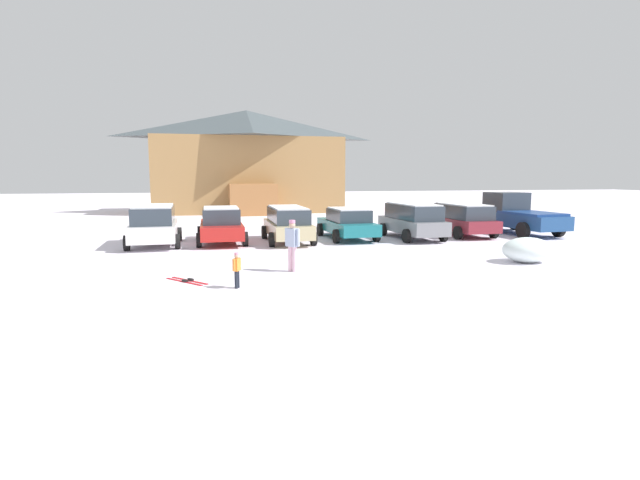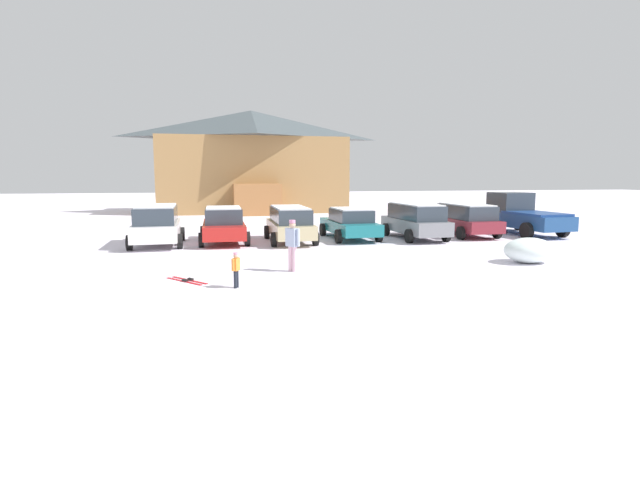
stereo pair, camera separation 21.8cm
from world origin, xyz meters
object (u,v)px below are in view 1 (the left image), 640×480
(parked_beige_suv, at_px, (288,223))
(parked_grey_wagon, at_px, (412,220))
(skier_child_in_orange_jacket, at_px, (237,268))
(parked_red_sedan, at_px, (221,225))
(skier_adult_in_blue_parka, at_px, (292,243))
(plowed_snow_pile, at_px, (527,250))
(pair_of_skis, at_px, (187,281))
(ski_lodge, at_px, (247,161))
(parked_teal_hatchback, at_px, (347,223))
(parked_white_suv, at_px, (154,224))
(parked_maroon_van, at_px, (462,218))
(pickup_truck, at_px, (516,215))

(parked_beige_suv, relative_size, parked_grey_wagon, 0.99)
(skier_child_in_orange_jacket, bearing_deg, parked_red_sedan, 91.33)
(skier_adult_in_blue_parka, xyz_separation_m, plowed_snow_pile, (8.45, -0.10, -0.49))
(parked_grey_wagon, height_order, pair_of_skis, parked_grey_wagon)
(plowed_snow_pile, bearing_deg, skier_adult_in_blue_parka, 179.33)
(ski_lodge, relative_size, parked_grey_wagon, 3.40)
(parked_red_sedan, xyz_separation_m, parked_teal_hatchback, (6.02, 0.14, -0.06))
(parked_white_suv, distance_m, skier_child_in_orange_jacket, 9.73)
(parked_red_sedan, xyz_separation_m, parked_grey_wagon, (9.15, -0.44, 0.09))
(parked_teal_hatchback, xyz_separation_m, parked_grey_wagon, (3.12, -0.58, 0.15))
(skier_child_in_orange_jacket, bearing_deg, skier_adult_in_blue_parka, 47.33)
(parked_red_sedan, bearing_deg, skier_adult_in_blue_parka, -74.34)
(parked_white_suv, height_order, parked_beige_suv, parked_white_suv)
(parked_beige_suv, distance_m, plowed_snow_pile, 10.40)
(pair_of_skis, bearing_deg, parked_maroon_van, 32.54)
(parked_teal_hatchback, xyz_separation_m, plowed_snow_pile, (4.52, -7.69, -0.33))
(ski_lodge, height_order, parked_white_suv, ski_lodge)
(ski_lodge, distance_m, plowed_snow_pile, 28.88)
(parked_white_suv, height_order, skier_adult_in_blue_parka, parked_white_suv)
(parked_grey_wagon, xyz_separation_m, pair_of_skis, (-10.32, -7.88, -0.90))
(parked_red_sedan, height_order, parked_maroon_van, parked_red_sedan)
(parked_red_sedan, height_order, parked_grey_wagon, parked_grey_wagon)
(pickup_truck, height_order, pair_of_skis, pickup_truck)
(skier_child_in_orange_jacket, bearing_deg, pair_of_skis, 140.01)
(parked_red_sedan, distance_m, parked_grey_wagon, 9.16)
(parked_red_sedan, height_order, plowed_snow_pile, parked_red_sedan)
(ski_lodge, relative_size, skier_child_in_orange_jacket, 16.04)
(parked_maroon_van, xyz_separation_m, plowed_snow_pile, (-1.58, -7.72, -0.44))
(parked_white_suv, relative_size, pickup_truck, 0.79)
(skier_child_in_orange_jacket, bearing_deg, parked_beige_suv, 72.93)
(ski_lodge, distance_m, parked_red_sedan, 20.42)
(parked_red_sedan, bearing_deg, parked_white_suv, -174.43)
(skier_child_in_orange_jacket, distance_m, pair_of_skis, 1.89)
(pair_of_skis, bearing_deg, ski_lodge, 82.31)
(parked_red_sedan, height_order, parked_teal_hatchback, parked_red_sedan)
(parked_teal_hatchback, relative_size, plowed_snow_pile, 2.60)
(skier_child_in_orange_jacket, bearing_deg, plowed_snow_pile, 10.60)
(parked_teal_hatchback, distance_m, parked_maroon_van, 6.10)
(skier_adult_in_blue_parka, bearing_deg, ski_lodge, 88.83)
(parked_grey_wagon, height_order, skier_adult_in_blue_parka, parked_grey_wagon)
(skier_adult_in_blue_parka, bearing_deg, parked_red_sedan, 105.66)
(pickup_truck, xyz_separation_m, plowed_snow_pile, (-4.85, -8.02, -0.54))
(parked_red_sedan, bearing_deg, pair_of_skis, -98.01)
(ski_lodge, xyz_separation_m, parked_beige_suv, (0.36, -20.36, -3.39))
(skier_adult_in_blue_parka, bearing_deg, pickup_truck, 30.77)
(ski_lodge, height_order, parked_beige_suv, ski_lodge)
(skier_adult_in_blue_parka, xyz_separation_m, pair_of_skis, (-3.26, -0.86, -0.92))
(skier_adult_in_blue_parka, distance_m, pair_of_skis, 3.50)
(ski_lodge, bearing_deg, parked_grey_wagon, -72.33)
(ski_lodge, bearing_deg, pair_of_skis, -97.69)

